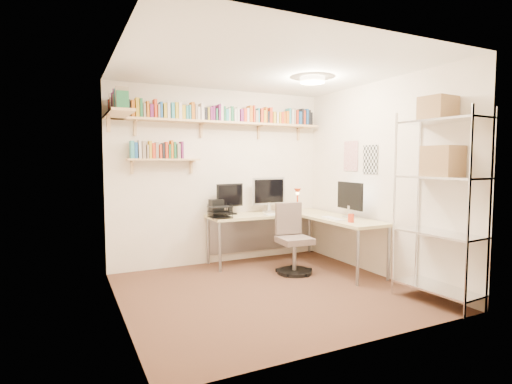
% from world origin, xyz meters
% --- Properties ---
extents(ground, '(3.20, 3.20, 0.00)m').
position_xyz_m(ground, '(0.00, 0.00, 0.00)').
color(ground, '#432B1C').
rests_on(ground, ground).
extents(room_shell, '(3.24, 3.04, 2.52)m').
position_xyz_m(room_shell, '(0.00, 0.00, 1.55)').
color(room_shell, beige).
rests_on(room_shell, ground).
extents(wall_shelves, '(3.12, 1.09, 0.80)m').
position_xyz_m(wall_shelves, '(-0.42, 1.30, 2.03)').
color(wall_shelves, '#DBAB7B').
rests_on(wall_shelves, ground).
extents(corner_desk, '(1.90, 1.85, 1.23)m').
position_xyz_m(corner_desk, '(0.70, 0.97, 0.70)').
color(corner_desk, beige).
rests_on(corner_desk, ground).
extents(office_chair, '(0.48, 0.49, 0.92)m').
position_xyz_m(office_chair, '(0.65, 0.54, 0.39)').
color(office_chair, black).
rests_on(office_chair, ground).
extents(wire_rack, '(0.50, 0.90, 2.14)m').
position_xyz_m(wire_rack, '(1.42, -1.08, 1.43)').
color(wire_rack, silver).
rests_on(wire_rack, ground).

